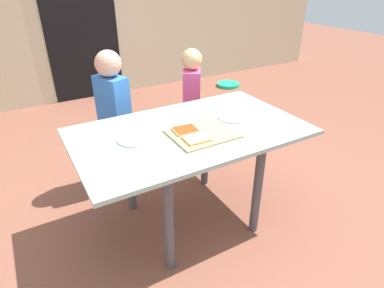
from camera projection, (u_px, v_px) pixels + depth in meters
ground_plane at (190, 217)px, 2.29m from camera, size 16.00×16.00×0.00m
house_door at (80, 20)px, 3.97m from camera, size 0.90×0.02×2.00m
dining_table at (190, 143)px, 2.00m from camera, size 1.40×0.83×0.69m
cutting_board at (202, 134)px, 1.89m from camera, size 0.37×0.31×0.01m
pizza_slice_far_left at (185, 130)px, 1.91m from camera, size 0.15×0.13×0.02m
pizza_slice_near_left at (197, 138)px, 1.81m from camera, size 0.15×0.13×0.02m
plate_white_right at (233, 117)px, 2.11m from camera, size 0.20×0.20×0.01m
plate_white_left at (135, 139)px, 1.84m from camera, size 0.20×0.20×0.01m
child_left at (114, 111)px, 2.38m from camera, size 0.22×0.27×1.07m
child_right at (192, 100)px, 2.74m from camera, size 0.24×0.28×1.00m
garden_hose_coil at (228, 84)px, 4.85m from camera, size 0.33×0.33×0.04m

